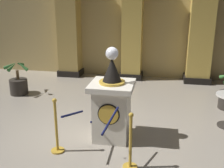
% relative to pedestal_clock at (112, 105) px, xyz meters
% --- Properties ---
extents(ground_plane, '(10.66, 10.66, 0.00)m').
position_rel_pedestal_clock_xyz_m(ground_plane, '(-0.14, 0.05, -0.70)').
color(ground_plane, '#9E9384').
extents(back_wall, '(10.66, 0.16, 4.11)m').
position_rel_pedestal_clock_xyz_m(back_wall, '(-0.14, 4.58, 1.35)').
color(back_wall, tan).
rests_on(back_wall, ground_plane).
extents(pedestal_clock, '(0.81, 0.81, 1.81)m').
position_rel_pedestal_clock_xyz_m(pedestal_clock, '(0.00, 0.00, 0.00)').
color(pedestal_clock, silver).
rests_on(pedestal_clock, ground_plane).
extents(stanchion_near, '(0.24, 0.24, 1.02)m').
position_rel_pedestal_clock_xyz_m(stanchion_near, '(-0.87, -0.68, -0.35)').
color(stanchion_near, gold).
rests_on(stanchion_near, ground_plane).
extents(stanchion_far, '(0.24, 0.24, 0.98)m').
position_rel_pedestal_clock_xyz_m(stanchion_far, '(0.48, -0.94, -0.36)').
color(stanchion_far, gold).
rests_on(stanchion_far, ground_plane).
extents(velvet_rope, '(0.84, 0.82, 0.22)m').
position_rel_pedestal_clock_xyz_m(velvet_rope, '(-0.19, -0.81, 0.08)').
color(velvet_rope, '#141947').
extents(column_left, '(0.83, 0.83, 3.95)m').
position_rel_pedestal_clock_xyz_m(column_left, '(-2.28, 4.26, 1.26)').
color(column_left, black).
rests_on(column_left, ground_plane).
extents(column_right, '(0.87, 0.87, 3.95)m').
position_rel_pedestal_clock_xyz_m(column_right, '(2.01, 4.26, 1.26)').
color(column_right, black).
rests_on(column_right, ground_plane).
extents(column_centre_rear, '(0.76, 0.76, 3.95)m').
position_rel_pedestal_clock_xyz_m(column_centre_rear, '(-0.14, 4.26, 1.26)').
color(column_centre_rear, black).
rests_on(column_centre_rear, ground_plane).
extents(potted_palm_left, '(0.73, 0.73, 0.99)m').
position_rel_pedestal_clock_xyz_m(potted_palm_left, '(-3.09, 2.01, -0.41)').
color(potted_palm_left, '#2D2823').
rests_on(potted_palm_left, ground_plane).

